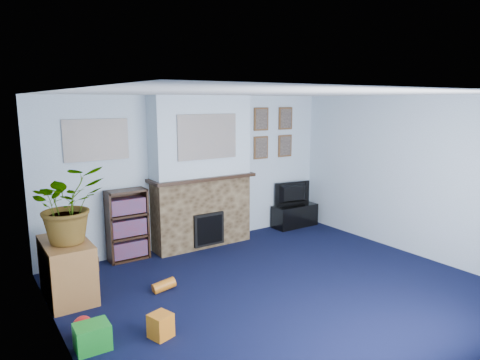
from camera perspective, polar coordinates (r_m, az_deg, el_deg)
floor at (r=5.50m, az=5.64°, el=-14.45°), size 5.00×4.50×0.01m
ceiling at (r=4.99m, az=6.15°, el=11.41°), size 5.00×4.50×0.01m
wall_back at (r=6.96m, az=-5.97°, el=1.23°), size 5.00×0.04×2.40m
wall_front at (r=3.73m, az=28.66°, el=-8.25°), size 5.00×0.04×2.40m
wall_left at (r=4.06m, az=-22.72°, el=-6.32°), size 0.04×4.50×2.40m
wall_right at (r=6.95m, az=22.00°, el=0.50°), size 0.04×4.50×2.40m
chimney_breast at (r=6.79m, az=-5.16°, el=0.87°), size 1.72×0.50×2.40m
collage_main at (r=6.53m, az=-4.36°, el=5.77°), size 1.00×0.03×0.68m
collage_left at (r=6.31m, az=-18.60°, el=5.09°), size 0.90×0.03×0.58m
portrait_tl at (r=7.55m, az=2.83°, el=8.11°), size 0.30×0.03×0.40m
portrait_tr at (r=7.89m, az=6.07°, el=8.17°), size 0.30×0.03×0.40m
portrait_bl at (r=7.59m, az=2.79°, el=4.33°), size 0.30×0.03×0.40m
portrait_br at (r=7.93m, az=6.00°, el=4.55°), size 0.30×0.03×0.40m
tv_stand at (r=8.07m, az=7.29°, el=-4.58°), size 0.86×0.36×0.41m
television at (r=8.00m, az=7.26°, el=-1.82°), size 0.74×0.21×0.42m
bookshelf at (r=6.52m, az=-14.78°, el=-6.00°), size 0.58×0.28×1.05m
sideboard at (r=5.57m, az=-22.05°, el=-10.98°), size 0.50×0.90×0.70m
potted_plant at (r=5.30m, az=-22.00°, el=-3.00°), size 0.90×0.81×0.90m
mantel_clock at (r=6.74m, az=-4.95°, el=1.12°), size 0.11×0.06×0.15m
mantel_candle at (r=6.91m, az=-2.49°, el=1.46°), size 0.05×0.05×0.16m
mantel_teddy at (r=6.52m, az=-8.91°, el=0.66°), size 0.13×0.13×0.13m
mantel_can at (r=7.09m, az=-0.11°, el=1.55°), size 0.07×0.07×0.13m
green_crate at (r=4.51m, az=-19.10°, el=-18.99°), size 0.32×0.26×0.25m
toy_ball at (r=4.79m, az=-20.21°, el=-17.90°), size 0.20×0.20×0.20m
toy_block at (r=4.55m, az=-10.53°, el=-18.67°), size 0.25×0.25×0.24m
toy_tube at (r=5.52m, az=-10.11°, el=-13.68°), size 0.30×0.13×0.17m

